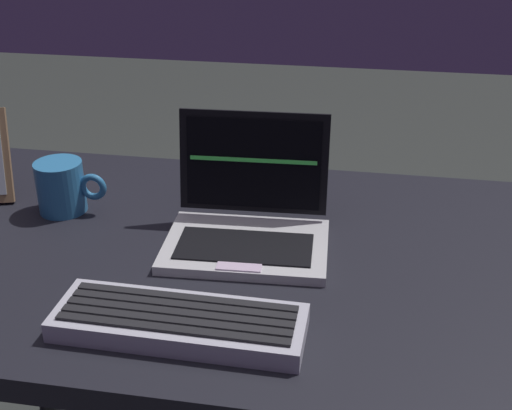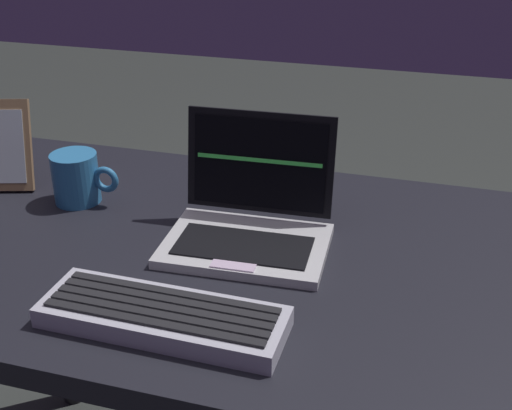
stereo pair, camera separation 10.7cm
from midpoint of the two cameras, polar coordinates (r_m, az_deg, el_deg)
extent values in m
cube|color=black|center=(1.11, -2.67, -4.97)|extent=(1.35, 0.72, 0.04)
cylinder|color=black|center=(1.76, -20.46, -8.18)|extent=(0.06, 0.06, 0.71)
cube|color=#BCBBBE|center=(1.10, -3.68, -3.72)|extent=(0.28, 0.20, 0.02)
cube|color=black|center=(1.08, -3.83, -3.66)|extent=(0.23, 0.11, 0.00)
cube|color=#C8AFCB|center=(1.03, -4.43, -5.34)|extent=(0.07, 0.03, 0.00)
cube|color=black|center=(1.14, -2.90, 3.65)|extent=(0.26, 0.05, 0.18)
cube|color=black|center=(1.14, -2.94, 3.51)|extent=(0.23, 0.04, 0.15)
cube|color=#4CF259|center=(1.14, -2.95, 3.82)|extent=(0.22, 0.01, 0.01)
cube|color=#B3B2C0|center=(0.93, -9.98, -10.10)|extent=(0.35, 0.12, 0.03)
cube|color=black|center=(0.89, -10.85, -10.58)|extent=(0.32, 0.02, 0.00)
cube|color=black|center=(0.91, -10.45, -9.90)|extent=(0.32, 0.02, 0.00)
cube|color=black|center=(0.92, -10.06, -9.25)|extent=(0.32, 0.02, 0.00)
cube|color=black|center=(0.93, -9.69, -8.61)|extent=(0.32, 0.02, 0.00)
cube|color=black|center=(0.95, -9.33, -7.99)|extent=(0.32, 0.02, 0.00)
cylinder|color=teal|center=(1.28, -18.83, 1.44)|extent=(0.09, 0.09, 0.10)
torus|color=teal|center=(1.25, -16.30, 1.45)|extent=(0.05, 0.01, 0.05)
camera|label=1|loc=(0.05, -92.86, -1.45)|focal=46.34mm
camera|label=2|loc=(0.05, 87.14, 1.45)|focal=46.34mm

